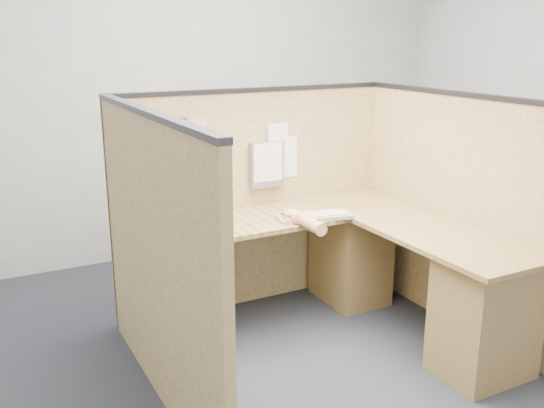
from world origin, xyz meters
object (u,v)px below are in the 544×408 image
laptop (164,212)px  keyboard (315,216)px  mouse (291,217)px  l_desk (332,277)px

laptop → keyboard: size_ratio=0.75×
keyboard → mouse: size_ratio=4.34×
l_desk → keyboard: 0.40m
laptop → mouse: 0.81m
keyboard → mouse: bearing=-175.0°
l_desk → keyboard: size_ratio=3.87×
l_desk → keyboard: keyboard is taller
keyboard → mouse: (-0.16, 0.02, 0.01)m
l_desk → keyboard: bearing=96.0°
mouse → keyboard: bearing=-7.4°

